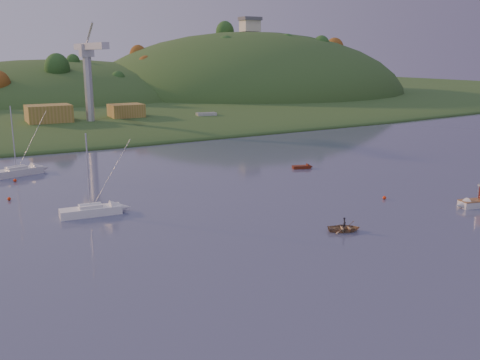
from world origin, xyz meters
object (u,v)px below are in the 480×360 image
fishing_boat (475,201)px  canoe (344,228)px  sailboat_near (16,171)px  sailboat_far (91,210)px  red_tender (305,167)px

fishing_boat → canoe: size_ratio=1.62×
canoe → sailboat_near: bearing=55.3°
sailboat_near → sailboat_far: bearing=-95.9°
sailboat_far → red_tender: bearing=18.6°
canoe → fishing_boat: bearing=-66.7°
red_tender → sailboat_near: bearing=176.6°
canoe → red_tender: (16.95, 30.69, -0.12)m
fishing_boat → sailboat_near: bearing=-32.5°
sailboat_near → canoe: bearing=-75.7°
sailboat_near → sailboat_far: (5.09, -29.11, -0.06)m
fishing_boat → sailboat_far: size_ratio=0.58×
sailboat_far → canoe: size_ratio=2.79×
canoe → red_tender: size_ratio=0.95×
fishing_boat → sailboat_near: (-50.95, 50.57, -0.07)m
fishing_boat → canoe: bearing=10.5°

